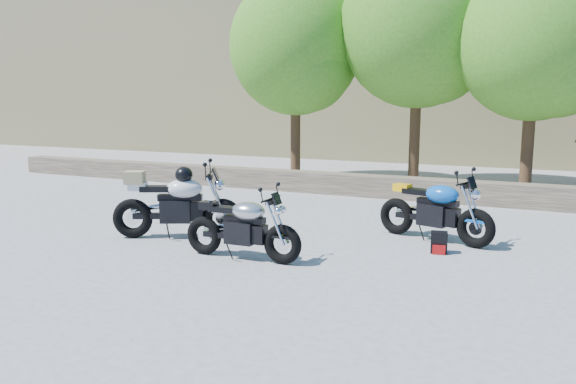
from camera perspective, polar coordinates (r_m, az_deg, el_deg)
The scene contains 10 objects.
ground at distance 8.72m, azimuth -4.02°, elevation -5.73°, with size 90.00×90.00×0.00m, color slate.
stone_wall at distance 13.64m, azimuth 7.35°, elevation 0.70°, with size 22.00×0.55×0.50m, color #46392E.
hillside at distance 35.75m, azimuth 24.30°, elevation 16.83°, with size 80.00×30.00×15.00m, color #696641.
tree_decid_left at distance 15.95m, azimuth 1.04°, elevation 14.17°, with size 3.67×3.67×5.62m.
tree_decid_mid at distance 15.33m, azimuth 13.45°, elevation 15.66°, with size 4.08×4.08×6.24m.
tree_decid_right at distance 14.34m, azimuth 24.16°, elevation 13.42°, with size 3.54×3.54×5.41m.
silver_bike at distance 8.04m, azimuth -4.62°, elevation -3.71°, with size 1.84×0.58×0.92m.
white_bike at distance 9.43m, azimuth -11.25°, elevation -1.12°, with size 2.00×1.10×1.19m.
blue_bike at distance 9.37m, azimuth 14.75°, elevation -1.87°, with size 1.98×0.81×1.01m.
backpack at distance 8.70m, azimuth 15.09°, elevation -5.00°, with size 0.27×0.24×0.33m.
Camera 1 is at (4.15, -7.34, 2.24)m, focal length 35.00 mm.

